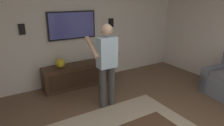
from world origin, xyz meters
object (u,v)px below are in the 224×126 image
object	(u,v)px
vase_round	(60,63)
tv	(72,25)
media_console	(79,75)
wall_speaker_left	(111,23)
person_standing	(106,61)
wall_speaker_right	(22,29)

from	to	relation	value
vase_round	tv	bearing A→B (deg)	-58.86
media_console	vase_round	bearing A→B (deg)	-87.27
tv	wall_speaker_left	bearing A→B (deg)	90.70
person_standing	vase_round	world-z (taller)	person_standing
media_console	wall_speaker_left	xyz separation A→B (m)	(0.25, -1.08, 1.17)
media_console	person_standing	bearing A→B (deg)	6.01
wall_speaker_right	person_standing	bearing A→B (deg)	-139.44
media_console	vase_round	size ratio (longest dim) A/B	7.73
wall_speaker_left	vase_round	bearing A→B (deg)	100.29
wall_speaker_left	tv	bearing A→B (deg)	90.70
person_standing	wall_speaker_left	size ratio (longest dim) A/B	7.45
wall_speaker_left	wall_speaker_right	bearing A→B (deg)	90.00
media_console	vase_round	world-z (taller)	vase_round
tv	wall_speaker_left	world-z (taller)	tv
tv	person_standing	distance (m)	1.51
media_console	person_standing	world-z (taller)	person_standing
vase_round	wall_speaker_right	size ratio (longest dim) A/B	1.00
wall_speaker_right	tv	bearing A→B (deg)	-90.69
tv	wall_speaker_right	world-z (taller)	tv
wall_speaker_left	wall_speaker_right	xyz separation A→B (m)	(0.00, 2.18, 0.00)
media_console	wall_speaker_left	distance (m)	1.61
person_standing	vase_round	distance (m)	1.31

